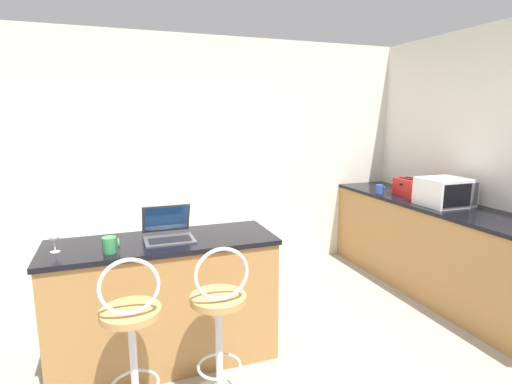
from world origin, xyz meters
The scene contains 11 objects.
wall_back centered at (0.00, 2.42, 1.30)m, with size 12.00×0.06×2.60m.
breakfast_bar centered at (-0.57, 0.81, 0.46)m, with size 1.57×0.57×0.92m.
counter_right centered at (2.14, 0.95, 0.46)m, with size 0.67×2.92×0.92m.
bar_stool_near centered at (-0.82, 0.24, 0.49)m, with size 0.40×0.40×1.04m.
bar_stool_far centered at (-0.32, 0.24, 0.49)m, with size 0.40×0.40×1.04m.
laptop centered at (-0.52, 0.84, 0.97)m, with size 0.34×0.32×0.23m.
microwave centered at (2.12, 1.00, 1.05)m, with size 0.45×0.38×0.27m.
toaster centered at (2.13, 1.49, 1.01)m, with size 0.23×0.30×0.19m.
wine_glass_short centered at (-1.24, 0.79, 1.01)m, with size 0.06×0.06×0.13m.
mug_green centered at (-0.91, 0.66, 0.97)m, with size 0.11×0.09×0.10m.
mug_blue centered at (1.91, 1.71, 0.97)m, with size 0.09×0.07×0.10m.
Camera 1 is at (-0.86, -1.91, 1.77)m, focal length 28.00 mm.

